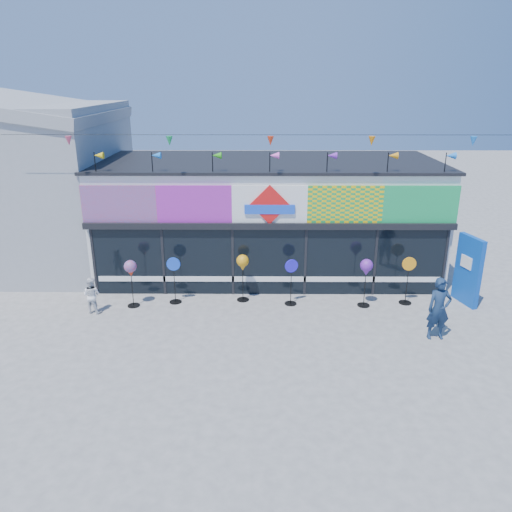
{
  "coord_description": "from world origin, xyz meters",
  "views": [
    {
      "loc": [
        -0.33,
        -12.07,
        6.82
      ],
      "look_at": [
        -0.42,
        2.0,
        1.85
      ],
      "focal_mm": 35.0,
      "sensor_mm": 36.0,
      "label": 1
    }
  ],
  "objects_px": {
    "blue_sign": "(468,270)",
    "spinner_0": "(131,270)",
    "child": "(92,295)",
    "spinner_2": "(243,264)",
    "spinner_1": "(174,279)",
    "spinner_4": "(366,269)",
    "adult_man": "(439,309)",
    "spinner_5": "(408,279)",
    "spinner_3": "(291,281)"
  },
  "relations": [
    {
      "from": "child",
      "to": "adult_man",
      "type": "bearing_deg",
      "value": -174.21
    },
    {
      "from": "spinner_0",
      "to": "spinner_5",
      "type": "distance_m",
      "value": 8.76
    },
    {
      "from": "blue_sign",
      "to": "spinner_1",
      "type": "distance_m",
      "value": 9.37
    },
    {
      "from": "spinner_3",
      "to": "adult_man",
      "type": "distance_m",
      "value": 4.51
    },
    {
      "from": "blue_sign",
      "to": "spinner_1",
      "type": "xyz_separation_m",
      "value": [
        -9.36,
        -0.04,
        -0.31
      ]
    },
    {
      "from": "spinner_0",
      "to": "spinner_2",
      "type": "distance_m",
      "value": 3.52
    },
    {
      "from": "adult_man",
      "to": "spinner_4",
      "type": "bearing_deg",
      "value": 124.46
    },
    {
      "from": "spinner_1",
      "to": "spinner_3",
      "type": "distance_m",
      "value": 3.74
    },
    {
      "from": "spinner_1",
      "to": "child",
      "type": "distance_m",
      "value": 2.56
    },
    {
      "from": "spinner_0",
      "to": "child",
      "type": "bearing_deg",
      "value": -158.22
    },
    {
      "from": "spinner_5",
      "to": "spinner_4",
      "type": "bearing_deg",
      "value": -171.62
    },
    {
      "from": "spinner_3",
      "to": "child",
      "type": "height_order",
      "value": "spinner_3"
    },
    {
      "from": "child",
      "to": "spinner_0",
      "type": "bearing_deg",
      "value": -143.57
    },
    {
      "from": "blue_sign",
      "to": "spinner_4",
      "type": "distance_m",
      "value": 3.31
    },
    {
      "from": "spinner_4",
      "to": "adult_man",
      "type": "bearing_deg",
      "value": -52.72
    },
    {
      "from": "spinner_0",
      "to": "spinner_1",
      "type": "relative_size",
      "value": 1.0
    },
    {
      "from": "spinner_0",
      "to": "blue_sign",
      "type": "bearing_deg",
      "value": 1.78
    },
    {
      "from": "adult_man",
      "to": "child",
      "type": "distance_m",
      "value": 10.23
    },
    {
      "from": "spinner_1",
      "to": "spinner_2",
      "type": "height_order",
      "value": "spinner_2"
    },
    {
      "from": "spinner_3",
      "to": "spinner_5",
      "type": "bearing_deg",
      "value": 1.37
    },
    {
      "from": "spinner_4",
      "to": "adult_man",
      "type": "distance_m",
      "value": 2.66
    },
    {
      "from": "spinner_3",
      "to": "spinner_4",
      "type": "height_order",
      "value": "spinner_4"
    },
    {
      "from": "spinner_0",
      "to": "adult_man",
      "type": "xyz_separation_m",
      "value": [
        8.96,
        -2.03,
        -0.35
      ]
    },
    {
      "from": "spinner_4",
      "to": "blue_sign",
      "type": "bearing_deg",
      "value": 4.57
    },
    {
      "from": "blue_sign",
      "to": "adult_man",
      "type": "distance_m",
      "value": 2.92
    },
    {
      "from": "blue_sign",
      "to": "spinner_0",
      "type": "relative_size",
      "value": 1.44
    },
    {
      "from": "child",
      "to": "spinner_2",
      "type": "bearing_deg",
      "value": -153.97
    },
    {
      "from": "spinner_0",
      "to": "spinner_3",
      "type": "xyz_separation_m",
      "value": [
        5.03,
        0.18,
        -0.43
      ]
    },
    {
      "from": "spinner_4",
      "to": "spinner_2",
      "type": "bearing_deg",
      "value": 174.0
    },
    {
      "from": "spinner_3",
      "to": "child",
      "type": "xyz_separation_m",
      "value": [
        -6.17,
        -0.64,
        -0.23
      ]
    },
    {
      "from": "spinner_1",
      "to": "spinner_4",
      "type": "xyz_separation_m",
      "value": [
        6.07,
        -0.22,
        0.45
      ]
    },
    {
      "from": "spinner_0",
      "to": "adult_man",
      "type": "distance_m",
      "value": 9.19
    },
    {
      "from": "spinner_2",
      "to": "spinner_4",
      "type": "relative_size",
      "value": 1.0
    },
    {
      "from": "child",
      "to": "blue_sign",
      "type": "bearing_deg",
      "value": -161.53
    },
    {
      "from": "spinner_0",
      "to": "spinner_1",
      "type": "xyz_separation_m",
      "value": [
        1.3,
        0.29,
        -0.42
      ]
    },
    {
      "from": "spinner_5",
      "to": "adult_man",
      "type": "height_order",
      "value": "adult_man"
    },
    {
      "from": "adult_man",
      "to": "blue_sign",
      "type": "bearing_deg",
      "value": 51.44
    },
    {
      "from": "spinner_5",
      "to": "child",
      "type": "relative_size",
      "value": 1.37
    },
    {
      "from": "spinner_0",
      "to": "spinner_1",
      "type": "bearing_deg",
      "value": 12.55
    },
    {
      "from": "spinner_4",
      "to": "adult_man",
      "type": "relative_size",
      "value": 0.89
    },
    {
      "from": "blue_sign",
      "to": "child",
      "type": "distance_m",
      "value": 11.84
    },
    {
      "from": "spinner_1",
      "to": "spinner_2",
      "type": "xyz_separation_m",
      "value": [
        2.19,
        0.19,
        0.45
      ]
    },
    {
      "from": "spinner_3",
      "to": "spinner_4",
      "type": "bearing_deg",
      "value": -2.83
    },
    {
      "from": "spinner_3",
      "to": "adult_man",
      "type": "xyz_separation_m",
      "value": [
        3.93,
        -2.21,
        0.09
      ]
    },
    {
      "from": "spinner_2",
      "to": "child",
      "type": "bearing_deg",
      "value": -168.62
    },
    {
      "from": "spinner_0",
      "to": "spinner_5",
      "type": "bearing_deg",
      "value": 1.78
    },
    {
      "from": "blue_sign",
      "to": "adult_man",
      "type": "bearing_deg",
      "value": -141.4
    },
    {
      "from": "spinner_4",
      "to": "child",
      "type": "distance_m",
      "value": 8.55
    },
    {
      "from": "spinner_1",
      "to": "spinner_0",
      "type": "bearing_deg",
      "value": -167.45
    },
    {
      "from": "spinner_2",
      "to": "spinner_5",
      "type": "height_order",
      "value": "spinner_5"
    }
  ]
}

